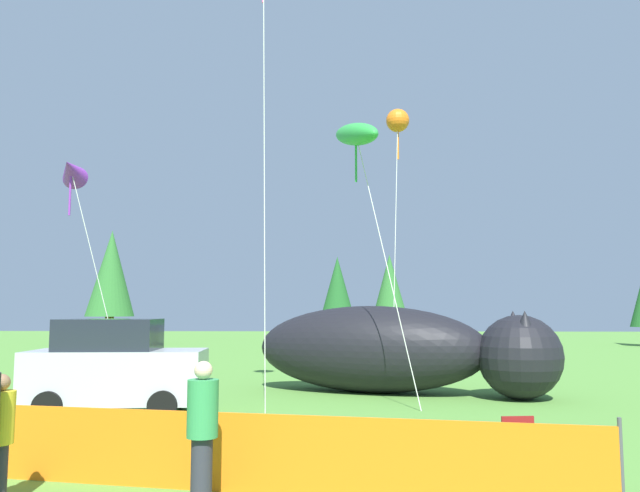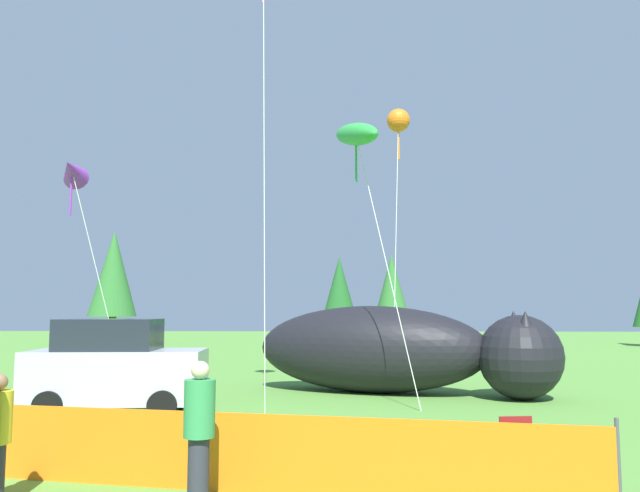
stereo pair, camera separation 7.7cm
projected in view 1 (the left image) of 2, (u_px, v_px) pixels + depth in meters
ground_plane at (249, 448)px, 10.61m from camera, size 120.00×120.00×0.00m
parked_car at (116, 368)px, 14.11m from camera, size 4.00×2.09×2.14m
folding_chair at (515, 441)px, 8.78m from camera, size 0.54×0.54×0.87m
inflatable_cat at (396, 353)px, 17.64m from camera, size 8.63×4.70×2.47m
safety_fence at (256, 453)px, 8.00m from camera, size 8.64×1.57×1.11m
spectator_in_grey_shirt at (202, 427)px, 7.48m from camera, size 0.38×0.38×1.72m
kite_orange_flower at (398, 122)px, 20.45m from camera, size 0.80×1.88×8.93m
kite_purple_delta at (71, 171)px, 17.73m from camera, size 2.07×1.27×6.79m
kite_green_fish at (356, 135)px, 16.70m from camera, size 2.26×2.86×7.70m
horizon_tree_east at (390, 289)px, 44.45m from camera, size 2.66×2.66×6.34m
horizon_tree_west at (111, 274)px, 44.48m from camera, size 3.38×3.38×8.06m
horizon_tree_northeast at (337, 291)px, 42.37m from camera, size 2.52×2.52×6.00m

